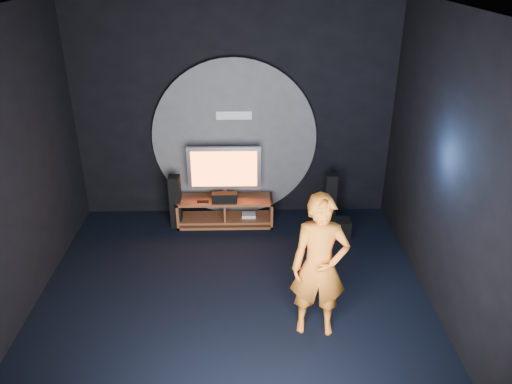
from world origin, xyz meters
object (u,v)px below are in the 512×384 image
media_console (226,213)px  player (319,267)px  tower_speaker_right (330,199)px  tv (224,170)px  subwoofer (341,228)px  tower_speaker_left (176,202)px

media_console → player: 2.86m
media_console → tower_speaker_right: (1.68, -0.02, 0.24)m
tower_speaker_right → player: bearing=-102.1°
media_console → tv: tv is taller
tower_speaker_right → subwoofer: (0.12, -0.43, -0.29)m
tv → tower_speaker_right: tv is taller
tower_speaker_right → media_console: bearing=179.4°
player → tower_speaker_left: bearing=132.7°
tv → tower_speaker_left: 0.92m
tower_speaker_left → player: 3.16m
tower_speaker_right → player: (-0.54, -2.51, 0.44)m
tower_speaker_left → subwoofer: 2.63m
tv → tower_speaker_left: (-0.78, -0.12, -0.48)m
tower_speaker_left → player: bearing=-52.2°
tower_speaker_left → player: (1.92, -2.48, 0.44)m
tv → tower_speaker_right: 1.75m
tower_speaker_left → subwoofer: tower_speaker_left is taller
tower_speaker_left → tower_speaker_right: (2.46, 0.04, 0.00)m
tv → player: size_ratio=0.66×
media_console → tower_speaker_right: 1.69m
media_console → subwoofer: (1.80, -0.45, -0.05)m
media_console → tower_speaker_left: 0.82m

